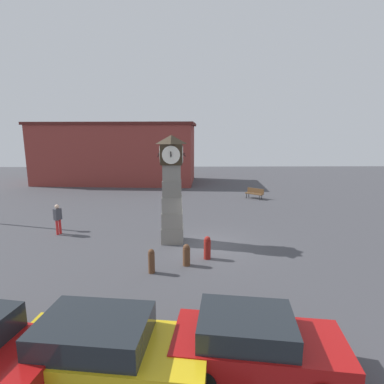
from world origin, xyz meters
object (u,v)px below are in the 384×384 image
object	(u,v)px
clock_tower	(172,190)
pedestrian_near_bench	(58,217)
bollard_far_row	(151,261)
bench	(255,193)
bollard_mid_row	(186,255)
car_by_building	(255,343)
car_near_tower	(105,348)
bollard_near_tower	(207,247)

from	to	relation	value
clock_tower	pedestrian_near_bench	xyz separation A→B (m)	(-6.53, 1.27, -1.78)
clock_tower	bollard_far_row	world-z (taller)	clock_tower
bench	pedestrian_near_bench	xyz separation A→B (m)	(-13.32, -9.35, 0.48)
clock_tower	bollard_mid_row	bearing A→B (deg)	-76.21
bollard_far_row	bench	distance (m)	16.14
clock_tower	bollard_mid_row	xyz separation A→B (m)	(0.73, -2.99, -2.30)
car_by_building	pedestrian_near_bench	bearing A→B (deg)	131.00
car_near_tower	car_by_building	distance (m)	3.51
bench	pedestrian_near_bench	bearing A→B (deg)	-144.93
clock_tower	bollard_near_tower	size ratio (longest dim) A/B	5.20
pedestrian_near_bench	bollard_near_tower	bearing A→B (deg)	-23.46
clock_tower	pedestrian_near_bench	bearing A→B (deg)	168.99
bollard_mid_row	bench	world-z (taller)	bollard_mid_row
bollard_mid_row	car_near_tower	world-z (taller)	car_near_tower
clock_tower	bench	world-z (taller)	clock_tower
bollard_mid_row	pedestrian_near_bench	bearing A→B (deg)	149.61
bollard_far_row	bollard_mid_row	bearing A→B (deg)	25.45
bollard_mid_row	car_near_tower	size ratio (longest dim) A/B	0.20
clock_tower	bollard_far_row	size ratio (longest dim) A/B	5.40
car_by_building	bollard_near_tower	bearing A→B (deg)	95.66
car_near_tower	car_by_building	bearing A→B (deg)	1.80
bollard_mid_row	car_near_tower	distance (m)	6.36
clock_tower	bollard_far_row	bearing A→B (deg)	-100.80
bollard_mid_row	car_by_building	distance (m)	6.17
clock_tower	bollard_mid_row	distance (m)	3.84
bollard_far_row	pedestrian_near_bench	bearing A→B (deg)	139.71
clock_tower	car_by_building	distance (m)	9.46
bench	clock_tower	bearing A→B (deg)	-122.59
bench	bollard_mid_row	bearing A→B (deg)	-113.98
clock_tower	bollard_far_row	distance (m)	4.37
car_by_building	bench	distance (m)	20.06
bollard_mid_row	bench	size ratio (longest dim) A/B	0.62
bollard_mid_row	pedestrian_near_bench	xyz separation A→B (m)	(-7.27, 4.26, 0.51)
bollard_near_tower	bench	size ratio (longest dim) A/B	0.69
bollard_far_row	bench	size ratio (longest dim) A/B	0.67
bollard_mid_row	bollard_far_row	distance (m)	1.59
bollard_far_row	car_by_building	world-z (taller)	car_by_building
bollard_near_tower	pedestrian_near_bench	bearing A→B (deg)	156.54
bollard_mid_row	bollard_far_row	world-z (taller)	bollard_far_row
car_near_tower	bench	xyz separation A→B (m)	(7.95, 19.67, -0.24)
bollard_mid_row	car_by_building	xyz separation A→B (m)	(1.61, -5.95, 0.27)
bench	bollard_near_tower	bearing A→B (deg)	-111.56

